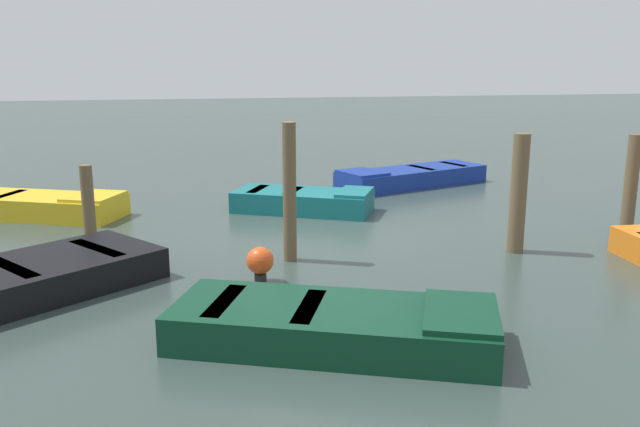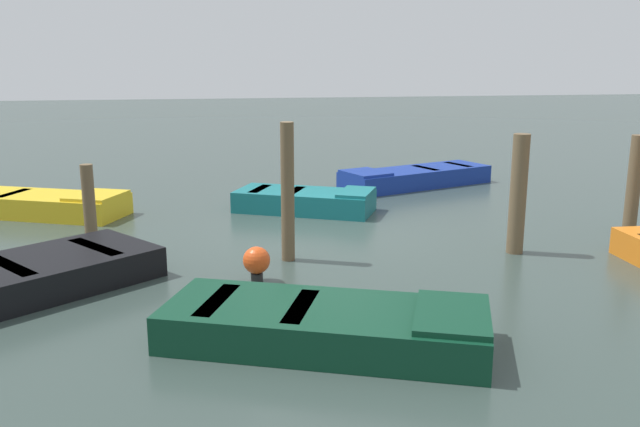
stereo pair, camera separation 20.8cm
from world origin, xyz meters
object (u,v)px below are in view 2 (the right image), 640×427
(mooring_piling_near_right, at_px, (89,204))
(marker_buoy, at_px, (257,261))
(mooring_piling_mid_right, at_px, (288,192))
(rowboat_yellow, at_px, (29,203))
(rowboat_blue, at_px, (415,177))
(mooring_piling_far_right, at_px, (634,185))
(rowboat_teal, at_px, (306,200))
(mooring_piling_far_left, at_px, (518,194))
(rowboat_dark_green, at_px, (327,325))

(mooring_piling_near_right, height_order, marker_buoy, mooring_piling_near_right)
(mooring_piling_mid_right, bearing_deg, rowboat_yellow, 139.14)
(rowboat_blue, bearing_deg, mooring_piling_mid_right, 34.45)
(mooring_piling_near_right, bearing_deg, mooring_piling_far_right, -7.16)
(rowboat_teal, xyz_separation_m, mooring_piling_far_left, (2.66, -3.36, 0.69))
(rowboat_dark_green, height_order, mooring_piling_far_left, mooring_piling_far_left)
(mooring_piling_far_left, distance_m, marker_buoy, 4.08)
(mooring_piling_mid_right, bearing_deg, rowboat_teal, 76.05)
(rowboat_dark_green, xyz_separation_m, mooring_piling_mid_right, (0.02, 3.02, 0.79))
(mooring_piling_mid_right, height_order, marker_buoy, mooring_piling_mid_right)
(rowboat_teal, height_order, rowboat_blue, same)
(rowboat_yellow, bearing_deg, rowboat_dark_green, -33.39)
(rowboat_teal, xyz_separation_m, mooring_piling_near_right, (-3.73, -1.59, 0.42))
(rowboat_blue, height_order, mooring_piling_far_right, mooring_piling_far_right)
(rowboat_teal, bearing_deg, mooring_piling_mid_right, -77.74)
(rowboat_yellow, bearing_deg, mooring_piling_mid_right, -16.98)
(rowboat_teal, bearing_deg, mooring_piling_near_right, -130.78)
(rowboat_teal, relative_size, mooring_piling_far_right, 1.70)
(rowboat_dark_green, relative_size, mooring_piling_far_right, 2.12)
(rowboat_dark_green, bearing_deg, rowboat_yellow, 144.80)
(rowboat_teal, relative_size, rowboat_yellow, 0.72)
(mooring_piling_mid_right, bearing_deg, marker_buoy, -120.86)
(rowboat_dark_green, height_order, mooring_piling_far_right, mooring_piling_far_right)
(mooring_piling_far_left, height_order, marker_buoy, mooring_piling_far_left)
(rowboat_yellow, relative_size, marker_buoy, 8.14)
(mooring_piling_near_right, distance_m, marker_buoy, 3.44)
(rowboat_yellow, relative_size, rowboat_blue, 1.02)
(marker_buoy, bearing_deg, rowboat_teal, 71.85)
(mooring_piling_near_right, bearing_deg, mooring_piling_far_left, -15.47)
(mooring_piling_far_left, height_order, mooring_piling_far_right, mooring_piling_far_left)
(mooring_piling_mid_right, height_order, mooring_piling_near_right, mooring_piling_mid_right)
(mooring_piling_mid_right, height_order, mooring_piling_far_right, mooring_piling_mid_right)
(rowboat_yellow, distance_m, rowboat_blue, 8.22)
(mooring_piling_far_left, xyz_separation_m, marker_buoy, (-3.98, -0.66, -0.62))
(rowboat_blue, distance_m, marker_buoy, 7.47)
(rowboat_teal, bearing_deg, mooring_piling_far_right, -1.80)
(rowboat_teal, bearing_deg, rowboat_yellow, -161.65)
(mooring_piling_far_right, xyz_separation_m, marker_buoy, (-6.37, -1.32, -0.55))
(rowboat_blue, height_order, marker_buoy, marker_buoy)
(rowboat_yellow, height_order, rowboat_blue, same)
(mooring_piling_mid_right, distance_m, mooring_piling_near_right, 3.35)
(rowboat_blue, xyz_separation_m, marker_buoy, (-4.23, -6.16, 0.07))
(mooring_piling_far_left, distance_m, mooring_piling_near_right, 6.64)
(mooring_piling_mid_right, distance_m, mooring_piling_far_right, 5.85)
(rowboat_blue, relative_size, mooring_piling_far_right, 2.29)
(mooring_piling_mid_right, bearing_deg, rowboat_blue, 54.89)
(rowboat_teal, relative_size, mooring_piling_near_right, 2.23)
(rowboat_teal, distance_m, rowboat_blue, 3.62)
(rowboat_blue, bearing_deg, rowboat_teal, 15.89)
(rowboat_teal, height_order, mooring_piling_near_right, mooring_piling_near_right)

